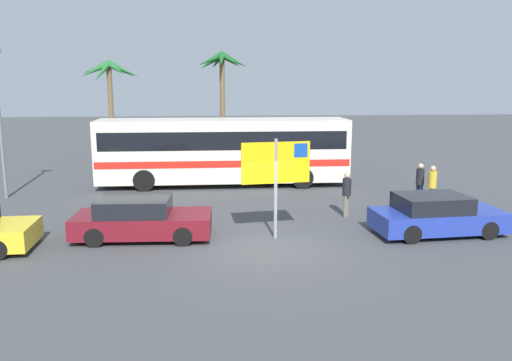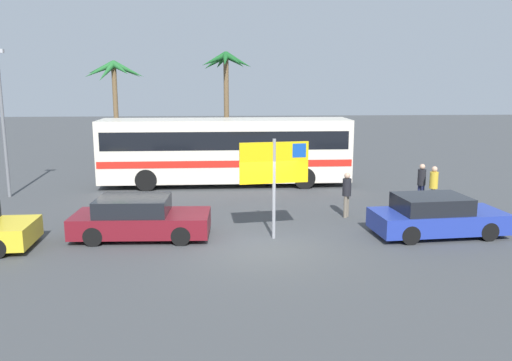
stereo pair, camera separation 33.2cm
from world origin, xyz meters
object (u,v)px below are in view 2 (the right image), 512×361
Objects in this scene: pedestrian_by_bus at (347,191)px; bus_front_coach at (226,148)px; car_blue at (436,216)px; ferry_sign at (276,167)px; car_maroon at (140,218)px; pedestrian_crossing_lot at (434,184)px; pedestrian_near_sign at (422,181)px.

bus_front_coach is at bearing -20.40° from pedestrian_by_bus.
bus_front_coach is at bearing 122.95° from car_blue.
ferry_sign is 4.66m from car_maroon.
pedestrian_crossing_lot is at bearing -33.52° from bus_front_coach.
car_maroon is (-4.33, 0.35, -1.69)m from ferry_sign.
pedestrian_crossing_lot is at bearing 64.63° from car_blue.
car_blue is 3.72m from pedestrian_crossing_lot.
pedestrian_near_sign reaches higher than car_maroon.
bus_front_coach is 7.06× the size of pedestrian_by_bus.
pedestrian_crossing_lot is (10.90, 3.09, 0.37)m from car_maroon.
ferry_sign is at bearing 75.21° from pedestrian_by_bus.
ferry_sign is at bearing -2.48° from car_maroon.
pedestrian_by_bus is at bearing -55.39° from bus_front_coach.
ferry_sign reaches higher than pedestrian_crossing_lot.
pedestrian_crossing_lot is (8.06, -5.34, -0.78)m from bus_front_coach.
car_blue is 4.32m from pedestrian_near_sign.
bus_front_coach is 2.71× the size of car_blue.
bus_front_coach reaches higher than pedestrian_crossing_lot.
bus_front_coach is 3.68× the size of ferry_sign.
pedestrian_near_sign reaches higher than pedestrian_by_bus.
bus_front_coach reaches higher than pedestrian_near_sign.
pedestrian_by_bus is 3.82m from pedestrian_crossing_lot.
bus_front_coach reaches higher than car_maroon.
bus_front_coach is 9.70m from pedestrian_crossing_lot.
pedestrian_by_bus is (-3.47, -1.70, -0.01)m from pedestrian_near_sign.
car_blue is at bearing 0.00° from car_maroon.
pedestrian_by_bus is at bearing 129.36° from car_blue.
ferry_sign is 0.74× the size of car_blue.
bus_front_coach is 6.99× the size of pedestrian_near_sign.
car_blue is 2.55× the size of pedestrian_crossing_lot.
ferry_sign is 4.02m from pedestrian_by_bus.
pedestrian_near_sign is (6.36, 4.14, -1.33)m from ferry_sign.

